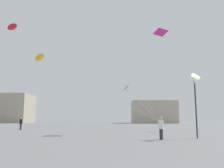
% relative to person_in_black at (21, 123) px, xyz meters
% --- Properties ---
extents(person_in_black, '(0.40, 0.40, 1.83)m').
position_rel_person_in_black_xyz_m(person_in_black, '(0.00, 0.00, 0.00)').
color(person_in_black, '#2D2D33').
rests_on(person_in_black, ground_plane).
extents(person_in_white, '(0.39, 0.39, 1.81)m').
position_rel_person_in_black_xyz_m(person_in_white, '(17.06, -16.92, -0.01)').
color(person_in_white, '#2D2D33').
rests_on(person_in_white, ground_plane).
extents(kite_crimson_diamond, '(1.41, 6.96, 12.71)m').
position_rel_person_in_black_xyz_m(kite_crimson_diamond, '(0.36, -6.16, 12.50)').
color(kite_crimson_diamond, red).
extents(kite_emerald_delta, '(1.92, 14.90, 5.13)m').
position_rel_person_in_black_xyz_m(kite_emerald_delta, '(15.59, -3.09, 4.93)').
color(kite_emerald_delta, green).
extents(kite_lime_delta, '(2.05, 12.52, 6.85)m').
position_rel_person_in_black_xyz_m(kite_lime_delta, '(25.83, -2.77, 6.59)').
color(kite_lime_delta, '#8CD12D').
extents(kite_amber_diamond, '(11.89, 5.76, 7.10)m').
position_rel_person_in_black_xyz_m(kite_amber_diamond, '(5.90, -11.86, 6.91)').
color(kite_amber_diamond, yellow).
extents(kite_magenta_delta, '(7.87, 9.67, 12.28)m').
position_rel_person_in_black_xyz_m(kite_magenta_delta, '(20.23, -5.74, 12.00)').
color(kite_magenta_delta, '#D12899').
extents(building_left_hall, '(12.63, 14.29, 11.18)m').
position_rel_person_in_black_xyz_m(building_left_hall, '(-23.67, 58.29, 4.59)').
color(building_left_hall, '#A39984').
rests_on(building_left_hall, ground_plane).
extents(building_centre_hall, '(16.33, 10.50, 8.04)m').
position_rel_person_in_black_xyz_m(building_centre_hall, '(30.33, 49.99, 3.02)').
color(building_centre_hall, '#B2A893').
rests_on(building_centre_hall, ground_plane).
extents(lamppost_east, '(0.36, 0.36, 4.99)m').
position_rel_person_in_black_xyz_m(lamppost_east, '(20.35, -15.82, 2.34)').
color(lamppost_east, '#2D2D30').
rests_on(lamppost_east, ground_plane).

